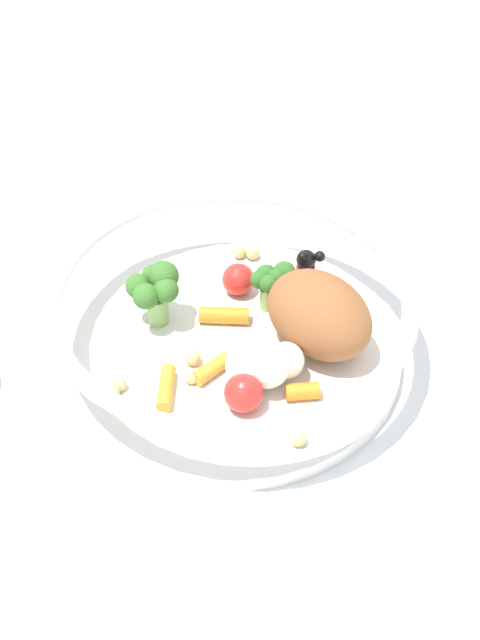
{
  "coord_description": "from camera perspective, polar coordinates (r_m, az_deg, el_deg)",
  "views": [
    {
      "loc": [
        0.3,
        -0.32,
        0.44
      ],
      "look_at": [
        0.0,
        0.0,
        0.03
      ],
      "focal_mm": 48.88,
      "sensor_mm": 36.0,
      "label": 1
    }
  ],
  "objects": [
    {
      "name": "ground_plane",
      "position": [
        0.62,
        -0.54,
        -2.36
      ],
      "size": [
        2.4,
        2.4,
        0.0
      ],
      "primitive_type": "plane",
      "color": "white"
    },
    {
      "name": "food_container",
      "position": [
        0.6,
        0.75,
        -0.17
      ],
      "size": [
        0.25,
        0.25,
        0.07
      ],
      "color": "white",
      "rests_on": "ground_plane"
    }
  ]
}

